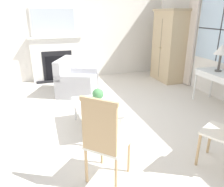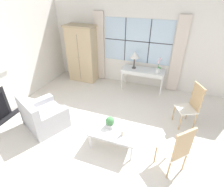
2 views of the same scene
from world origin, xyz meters
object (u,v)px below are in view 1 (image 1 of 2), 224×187
coffee_table (96,108)px  armoire (169,46)px  accent_chair_wooden (104,137)px  potted_plant_small (98,96)px  armchair_upholstered (76,82)px  pillar_candle (93,107)px  table_lamp (222,50)px  fireplace (57,56)px

coffee_table → armoire: bearing=128.8°
accent_chair_wooden → potted_plant_small: accent_chair_wooden is taller
armchair_upholstered → potted_plant_small: bearing=2.7°
coffee_table → pillar_candle: pillar_candle is taller
potted_plant_small → pillar_candle: size_ratio=1.68×
potted_plant_small → pillar_candle: (0.33, -0.18, -0.06)m
table_lamp → coffee_table: bearing=-84.2°
table_lamp → accent_chair_wooden: (1.54, -2.98, -0.56)m
fireplace → coffee_table: bearing=5.8°
armoire → coffee_table: bearing=-51.2°
potted_plant_small → coffee_table: bearing=-31.3°
fireplace → accent_chair_wooden: fireplace is taller
table_lamp → pillar_candle: size_ratio=3.85×
table_lamp → pillar_candle: table_lamp is taller
armoire → table_lamp: 1.93m
coffee_table → potted_plant_small: bearing=148.7°
armchair_upholstered → pillar_candle: bearing=-2.6°
table_lamp → armchair_upholstered: table_lamp is taller
table_lamp → potted_plant_small: table_lamp is taller
table_lamp → pillar_candle: bearing=-80.5°
fireplace → table_lamp: (2.93, 3.07, 0.46)m
armoire → pillar_candle: bearing=-49.8°
fireplace → pillar_candle: (3.40, 0.23, -0.20)m
potted_plant_small → fireplace: bearing=-172.5°
table_lamp → potted_plant_small: size_ratio=2.30×
fireplace → table_lamp: 4.27m
potted_plant_small → pillar_candle: potted_plant_small is taller
fireplace → potted_plant_small: 3.11m
pillar_candle → armchair_upholstered: bearing=177.4°
coffee_table → pillar_candle: 0.25m
fireplace → table_lamp: fireplace is taller
armchair_upholstered → accent_chair_wooden: (3.14, -0.23, 0.33)m
armoire → potted_plant_small: (2.07, -2.66, -0.44)m
table_lamp → accent_chair_wooden: bearing=-62.6°
armoire → armchair_upholstered: bearing=-83.3°
armoire → armchair_upholstered: size_ratio=1.60×
fireplace → accent_chair_wooden: bearing=1.2°
armoire → coffee_table: (2.20, -2.74, -0.61)m
fireplace → pillar_candle: 3.42m
armchair_upholstered → pillar_candle: armchair_upholstered is taller
table_lamp → accent_chair_wooden: table_lamp is taller
armchair_upholstered → coffee_table: size_ratio=1.23×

